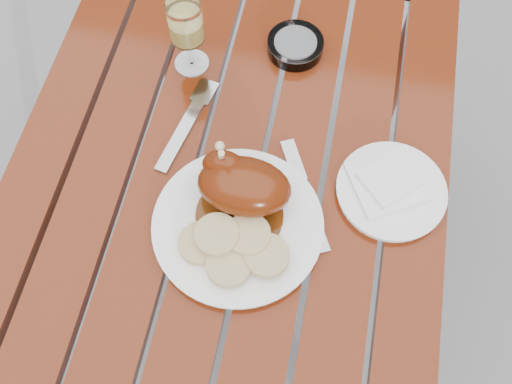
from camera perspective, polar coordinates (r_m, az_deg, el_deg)
ground at (r=1.76m, az=-1.23°, el=-7.33°), size 60.00×60.00×0.00m
table at (r=1.41m, az=-1.53°, el=-2.45°), size 0.80×1.20×0.75m
dinner_plate at (r=0.99m, az=-1.83°, el=-3.39°), size 0.32×0.32×0.02m
roast_duck at (r=0.96m, az=-1.52°, el=0.72°), size 0.16×0.17×0.12m
bread_dumplings at (r=0.95m, az=-2.41°, el=-5.49°), size 0.19×0.13×0.03m
wine_glass at (r=1.12m, az=-6.85°, el=15.20°), size 0.09×0.09×0.16m
side_plate at (r=1.04m, az=13.35°, el=0.08°), size 0.26×0.26×0.02m
napkin at (r=1.04m, az=13.02°, el=0.99°), size 0.16×0.16×0.01m
ashtray at (r=1.19m, az=3.95°, el=14.39°), size 0.15×0.15×0.03m
fork at (r=1.09m, az=-7.18°, el=6.34°), size 0.06×0.20×0.01m
knife at (r=1.02m, az=5.23°, el=-1.02°), size 0.10×0.18×0.01m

